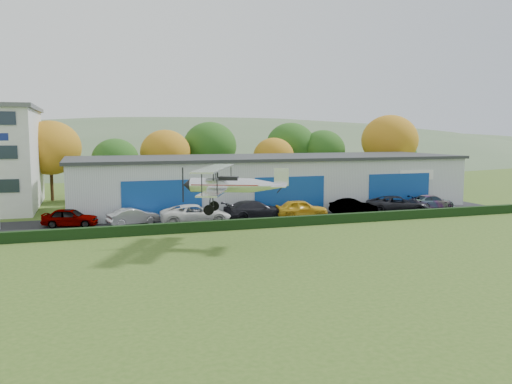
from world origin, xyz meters
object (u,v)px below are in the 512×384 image
object	(u,v)px
car_7	(432,202)
car_5	(353,207)
car_0	(70,217)
car_2	(196,214)
car_6	(398,204)
car_1	(133,216)
hangar	(269,181)
car_4	(301,209)
biplane	(230,184)
car_3	(255,210)

from	to	relation	value
car_7	car_5	bearing A→B (deg)	94.23
car_0	car_2	xyz separation A→B (m)	(10.07, -2.10, 0.08)
car_2	car_6	distance (m)	19.70
car_6	car_7	xyz separation A→B (m)	(4.92, 1.39, -0.12)
car_0	car_1	world-z (taller)	car_0
hangar	car_1	world-z (taller)	hangar
hangar	car_7	world-z (taller)	hangar
car_4	car_7	size ratio (longest dim) A/B	1.00
car_4	car_7	xyz separation A→B (m)	(14.81, 0.98, -0.12)
car_5	car_6	distance (m)	4.51
hangar	car_2	world-z (taller)	hangar
car_1	biplane	distance (m)	11.71
car_4	car_7	world-z (taller)	car_4
biplane	car_6	bearing A→B (deg)	47.95
car_1	car_2	bearing A→B (deg)	-119.67
car_1	biplane	size ratio (longest dim) A/B	0.52
hangar	biplane	size ratio (longest dim) A/B	4.92
car_4	car_7	bearing A→B (deg)	-78.47
car_1	car_6	bearing A→B (deg)	-108.97
car_5	hangar	bearing A→B (deg)	49.75
car_6	car_1	bearing A→B (deg)	106.33
car_0	car_5	bearing A→B (deg)	-78.29
car_1	car_7	bearing A→B (deg)	-105.77
car_0	biplane	world-z (taller)	biplane
car_0	car_2	size ratio (longest dim) A/B	0.74
hangar	car_2	xyz separation A→B (m)	(-9.58, -8.56, -1.78)
car_3	car_6	xyz separation A→B (m)	(14.22, -0.84, -0.02)
hangar	biplane	bearing A→B (deg)	-117.68
car_6	car_2	bearing A→B (deg)	109.15
car_6	biplane	distance (m)	20.99
car_3	car_0	bearing A→B (deg)	77.52
car_7	biplane	bearing A→B (deg)	111.46
car_0	car_1	xyz separation A→B (m)	(5.02, -0.86, -0.05)
car_1	car_6	world-z (taller)	car_6
biplane	car_4	bearing A→B (deg)	68.07
car_4	hangar	bearing A→B (deg)	9.39
car_2	car_4	distance (m)	9.82
car_3	car_4	xyz separation A→B (m)	(4.33, -0.42, -0.02)
hangar	car_7	xyz separation A→B (m)	(15.04, -7.26, -1.91)
hangar	car_1	xyz separation A→B (m)	(-14.63, -7.33, -1.90)
car_7	car_6	bearing A→B (deg)	105.26
car_0	biplane	size ratio (longest dim) A/B	0.53
car_3	car_5	size ratio (longest dim) A/B	1.30
car_3	car_2	bearing A→B (deg)	90.26
car_1	car_5	xyz separation A→B (m)	(20.28, -0.71, 0.02)
car_3	car_5	distance (m)	9.75
car_0	car_7	size ratio (longest dim) A/B	0.93
car_1	car_7	xyz separation A→B (m)	(29.67, 0.07, -0.01)
car_5	car_6	bearing A→B (deg)	-83.10
car_3	car_7	bearing A→B (deg)	-95.86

